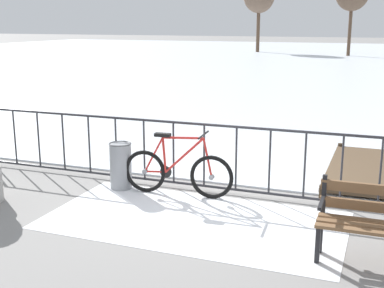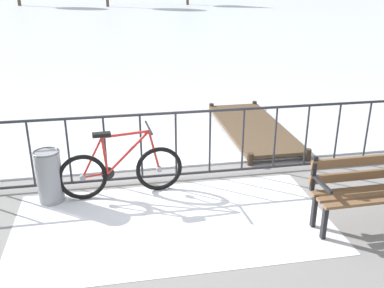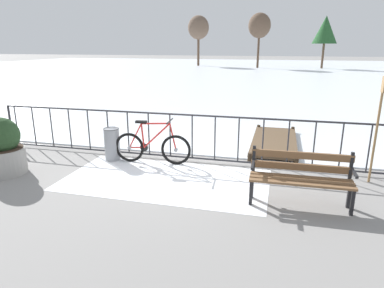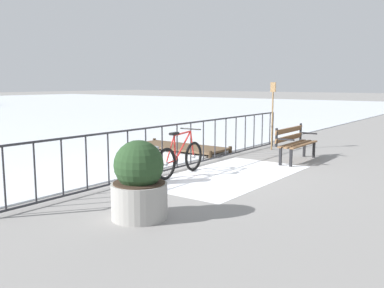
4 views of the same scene
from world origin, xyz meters
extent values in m
plane|color=gray|center=(0.00, 0.00, 0.00)|extent=(160.00, 160.00, 0.00)
cube|color=silver|center=(0.00, 28.40, 0.01)|extent=(80.00, 56.00, 0.03)
cube|color=white|center=(0.03, -1.20, 0.00)|extent=(3.91, 2.06, 0.01)
cylinder|color=#2D2D33|center=(0.00, 0.00, 1.05)|extent=(9.00, 0.04, 0.04)
cylinder|color=#2D2D33|center=(0.00, 0.00, 0.08)|extent=(9.00, 0.04, 0.04)
cylinder|color=#2D2D33|center=(-4.50, 0.00, 0.53)|extent=(0.06, 0.06, 1.05)
cylinder|color=#2D2D33|center=(-4.32, 0.00, 0.57)|extent=(0.03, 0.03, 0.97)
cylinder|color=#2D2D33|center=(-3.81, 0.00, 0.57)|extent=(0.03, 0.03, 0.97)
cylinder|color=#2D2D33|center=(-3.30, 0.00, 0.57)|extent=(0.03, 0.03, 0.97)
cylinder|color=#2D2D33|center=(-2.80, 0.00, 0.57)|extent=(0.03, 0.03, 0.97)
cylinder|color=#2D2D33|center=(-2.29, 0.00, 0.57)|extent=(0.03, 0.03, 0.97)
cylinder|color=#2D2D33|center=(-1.78, 0.00, 0.57)|extent=(0.03, 0.03, 0.97)
cylinder|color=#2D2D33|center=(-1.27, 0.00, 0.57)|extent=(0.03, 0.03, 0.97)
cylinder|color=#2D2D33|center=(-0.76, 0.00, 0.57)|extent=(0.03, 0.03, 0.97)
cylinder|color=#2D2D33|center=(-0.25, 0.00, 0.57)|extent=(0.03, 0.03, 0.97)
cylinder|color=#2D2D33|center=(0.25, 0.00, 0.57)|extent=(0.03, 0.03, 0.97)
cylinder|color=#2D2D33|center=(0.76, 0.00, 0.57)|extent=(0.03, 0.03, 0.97)
cylinder|color=#2D2D33|center=(1.27, 0.00, 0.57)|extent=(0.03, 0.03, 0.97)
cylinder|color=#2D2D33|center=(1.78, 0.00, 0.57)|extent=(0.03, 0.03, 0.97)
cylinder|color=#2D2D33|center=(2.29, 0.00, 0.57)|extent=(0.03, 0.03, 0.97)
cylinder|color=#2D2D33|center=(2.80, 0.00, 0.57)|extent=(0.03, 0.03, 0.97)
cylinder|color=#2D2D33|center=(3.30, 0.00, 0.57)|extent=(0.03, 0.03, 0.97)
cylinder|color=#2D2D33|center=(3.81, 0.00, 0.57)|extent=(0.03, 0.03, 0.97)
torus|color=black|center=(-1.08, -0.37, 0.33)|extent=(0.66, 0.11, 0.66)
cylinder|color=gray|center=(-1.08, -0.37, 0.33)|extent=(0.08, 0.07, 0.08)
torus|color=black|center=(-0.03, -0.29, 0.33)|extent=(0.66, 0.11, 0.66)
cylinder|color=gray|center=(-0.03, -0.29, 0.33)|extent=(0.08, 0.07, 0.08)
cylinder|color=red|center=(-0.76, -0.35, 0.62)|extent=(0.08, 0.04, 0.53)
cylinder|color=red|center=(-0.45, -0.33, 0.63)|extent=(0.61, 0.08, 0.59)
cylinder|color=red|center=(-0.47, -0.33, 0.90)|extent=(0.63, 0.08, 0.07)
cylinder|color=red|center=(-0.91, -0.36, 0.34)|extent=(0.34, 0.05, 0.05)
cylinder|color=red|center=(-0.93, -0.36, 0.61)|extent=(0.32, 0.05, 0.56)
cylinder|color=red|center=(-0.09, -0.30, 0.62)|extent=(0.16, 0.04, 0.59)
cube|color=black|center=(-0.79, -0.35, 0.92)|extent=(0.25, 0.12, 0.05)
cylinder|color=black|center=(-0.16, -0.30, 0.96)|extent=(0.07, 0.52, 0.03)
cylinder|color=black|center=(-0.74, -0.35, 0.35)|extent=(0.18, 0.03, 0.18)
cube|color=brown|center=(2.47, -1.56, 0.44)|extent=(1.60, 0.12, 0.04)
cube|color=brown|center=(2.47, -1.71, 0.44)|extent=(1.60, 0.12, 0.04)
cube|color=brown|center=(2.47, -1.86, 0.44)|extent=(1.60, 0.12, 0.04)
cube|color=brown|center=(2.47, -1.46, 0.58)|extent=(1.60, 0.08, 0.12)
cube|color=brown|center=(2.47, -1.46, 0.78)|extent=(1.60, 0.08, 0.12)
cube|color=black|center=(3.23, -1.83, 0.22)|extent=(0.05, 0.06, 0.44)
cube|color=black|center=(3.23, -1.57, 0.22)|extent=(0.05, 0.06, 0.44)
cube|color=black|center=(3.23, -1.45, 0.67)|extent=(0.05, 0.04, 0.45)
cube|color=black|center=(3.23, -1.70, 0.64)|extent=(0.05, 0.40, 0.04)
cube|color=black|center=(1.71, -1.85, 0.22)|extent=(0.05, 0.06, 0.44)
cube|color=black|center=(1.71, -1.59, 0.22)|extent=(0.05, 0.06, 0.44)
cube|color=black|center=(1.71, -1.47, 0.67)|extent=(0.05, 0.04, 0.45)
cube|color=black|center=(1.71, -1.72, 0.64)|extent=(0.05, 0.40, 0.04)
cylinder|color=#9E9B96|center=(-3.21, -1.68, 0.26)|extent=(0.82, 0.82, 0.52)
cylinder|color=#38281E|center=(-3.21, -1.68, 0.53)|extent=(0.75, 0.75, 0.02)
sphere|color=#264223|center=(-3.21, -1.68, 0.79)|extent=(0.72, 0.72, 0.72)
cylinder|color=gray|center=(-1.51, -0.34, 0.36)|extent=(0.34, 0.34, 0.72)
torus|color=#545558|center=(-1.51, -0.34, 0.72)|extent=(0.35, 0.35, 0.02)
cylinder|color=#937047|center=(3.81, -0.32, 0.85)|extent=(0.04, 0.04, 1.70)
cube|color=#937047|center=(3.81, -0.32, 1.84)|extent=(0.03, 0.16, 0.28)
cube|color=brown|center=(2.00, 1.73, 0.12)|extent=(1.10, 2.85, 0.06)
cylinder|color=#3C2E20|center=(1.51, 0.30, 0.10)|extent=(0.10, 0.10, 0.20)
cylinder|color=#3C2E20|center=(2.50, 0.30, 0.10)|extent=(0.10, 0.10, 0.20)
cylinder|color=#3C2E20|center=(1.51, 3.15, 0.10)|extent=(0.10, 0.10, 0.20)
cylinder|color=#3C2E20|center=(2.50, 3.15, 0.10)|extent=(0.10, 0.10, 0.20)
cylinder|color=brown|center=(-0.67, 33.37, 1.94)|extent=(0.25, 0.25, 3.87)
ellipsoid|color=brown|center=(-0.67, 33.37, 4.61)|extent=(2.45, 2.45, 2.70)
cylinder|color=brown|center=(-8.20, 35.79, 1.92)|extent=(0.29, 0.29, 3.83)
ellipsoid|color=brown|center=(-8.20, 35.79, 4.60)|extent=(2.57, 2.57, 2.83)
cylinder|color=brown|center=(6.35, 34.26, 2.23)|extent=(0.24, 0.24, 4.47)
cone|color=#235128|center=(6.35, 34.26, 4.13)|extent=(2.62, 2.62, 2.91)
camera|label=1|loc=(2.27, -7.14, 2.57)|focal=47.99mm
camera|label=2|loc=(-0.58, -5.85, 2.94)|focal=40.79mm
camera|label=3|loc=(2.06, -6.98, 2.50)|focal=31.80mm
camera|label=4|loc=(-7.54, -5.88, 1.96)|focal=39.67mm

